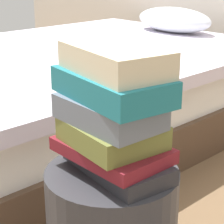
{
  "coord_description": "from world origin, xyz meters",
  "views": [
    {
      "loc": [
        0.73,
        -0.65,
        0.93
      ],
      "look_at": [
        0.0,
        0.0,
        0.58
      ],
      "focal_mm": 69.42,
      "sensor_mm": 36.0,
      "label": 1
    }
  ],
  "objects": [
    {
      "name": "book_charcoal",
      "position": [
        0.01,
        0.01,
        0.44
      ],
      "size": [
        0.31,
        0.18,
        0.04
      ],
      "primitive_type": "cube",
      "rotation": [
        0.0,
        0.0,
        -0.11
      ],
      "color": "#28282D",
      "rests_on": "side_table"
    },
    {
      "name": "bed",
      "position": [
        -1.13,
        0.79,
        0.23
      ],
      "size": [
        1.59,
        2.05,
        0.62
      ],
      "rotation": [
        0.0,
        0.0,
        0.03
      ],
      "color": "#4C3828",
      "rests_on": "ground_plane"
    },
    {
      "name": "book_cream",
      "position": [
        0.0,
        0.01,
        0.71
      ],
      "size": [
        0.29,
        0.2,
        0.06
      ],
      "primitive_type": "cube",
      "rotation": [
        0.0,
        0.0,
        -0.16
      ],
      "color": "beige",
      "rests_on": "book_teal"
    },
    {
      "name": "book_maroon",
      "position": [
        -0.0,
        -0.0,
        0.48
      ],
      "size": [
        0.28,
        0.19,
        0.03
      ],
      "primitive_type": "cube",
      "rotation": [
        0.0,
        0.0,
        0.01
      ],
      "color": "maroon",
      "rests_on": "book_charcoal"
    },
    {
      "name": "book_slate",
      "position": [
        0.0,
        -0.01,
        0.58
      ],
      "size": [
        0.26,
        0.16,
        0.06
      ],
      "primitive_type": "cube",
      "rotation": [
        0.0,
        0.0,
        -0.03
      ],
      "color": "slate",
      "rests_on": "book_olive"
    },
    {
      "name": "book_teal",
      "position": [
        -0.0,
        -0.0,
        0.64
      ],
      "size": [
        0.32,
        0.2,
        0.06
      ],
      "primitive_type": "cube",
      "rotation": [
        0.0,
        0.0,
        -0.12
      ],
      "color": "#1E727F",
      "rests_on": "book_slate"
    },
    {
      "name": "book_olive",
      "position": [
        -0.0,
        0.0,
        0.53
      ],
      "size": [
        0.24,
        0.21,
        0.06
      ],
      "primitive_type": "cube",
      "rotation": [
        0.0,
        0.0,
        -0.1
      ],
      "color": "olive",
      "rests_on": "book_maroon"
    }
  ]
}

